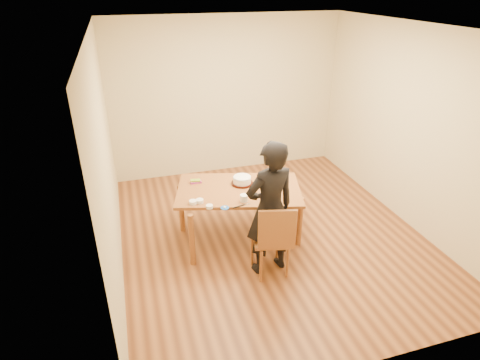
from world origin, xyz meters
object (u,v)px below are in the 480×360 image
object	(u,v)px
dining_table	(239,190)
cake_plate	(242,183)
dining_chair	(270,239)
person	(270,209)
cake	(242,180)

from	to	relation	value
dining_table	cake_plate	bearing A→B (deg)	71.73
dining_chair	person	distance (m)	0.38
dining_table	person	xyz separation A→B (m)	(0.15, -0.73, 0.10)
dining_chair	cake_plate	distance (m)	0.95
dining_chair	person	world-z (taller)	person
person	dining_chair	bearing A→B (deg)	81.25
dining_chair	cake	size ratio (longest dim) A/B	1.63
dining_table	cake_plate	xyz separation A→B (m)	(0.08, 0.12, 0.03)
dining_table	cake	world-z (taller)	cake
dining_chair	cake_plate	bearing A→B (deg)	108.27
cake_plate	person	size ratio (longest dim) A/B	0.17
person	cake_plate	bearing A→B (deg)	-94.00
dining_chair	person	bearing A→B (deg)	103.76
cake	person	xyz separation A→B (m)	(0.07, -0.85, 0.02)
dining_table	cake_plate	distance (m)	0.15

